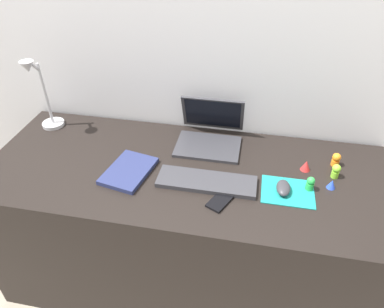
% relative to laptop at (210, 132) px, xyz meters
% --- Properties ---
extents(ground_plane, '(6.00, 6.00, 0.00)m').
position_rel_laptop_xyz_m(ground_plane, '(-0.07, -0.24, -0.79)').
color(ground_plane, gray).
extents(back_wall, '(2.98, 0.05, 1.51)m').
position_rel_laptop_xyz_m(back_wall, '(-0.07, 0.15, -0.04)').
color(back_wall, silver).
rests_on(back_wall, ground_plane).
extents(desk, '(1.78, 0.70, 0.74)m').
position_rel_laptop_xyz_m(desk, '(-0.07, -0.24, -0.42)').
color(desk, black).
rests_on(desk, ground_plane).
extents(laptop, '(0.30, 0.28, 0.20)m').
position_rel_laptop_xyz_m(laptop, '(0.00, 0.00, 0.00)').
color(laptop, '#333338').
rests_on(laptop, desk).
extents(keyboard, '(0.41, 0.13, 0.02)m').
position_rel_laptop_xyz_m(keyboard, '(0.03, -0.31, -0.04)').
color(keyboard, '#333338').
rests_on(keyboard, desk).
extents(mousepad, '(0.21, 0.17, 0.00)m').
position_rel_laptop_xyz_m(mousepad, '(0.36, -0.30, -0.05)').
color(mousepad, teal).
rests_on(mousepad, desk).
extents(mouse, '(0.06, 0.10, 0.03)m').
position_rel_laptop_xyz_m(mouse, '(0.34, -0.31, -0.03)').
color(mouse, '#333338').
rests_on(mouse, mousepad).
extents(cell_phone, '(0.11, 0.14, 0.01)m').
position_rel_laptop_xyz_m(cell_phone, '(0.11, -0.41, -0.05)').
color(cell_phone, black).
rests_on(cell_phone, desk).
extents(desk_lamp, '(0.11, 0.16, 0.38)m').
position_rel_laptop_xyz_m(desk_lamp, '(-0.82, -0.05, 0.13)').
color(desk_lamp, '#B7B7BC').
rests_on(desk_lamp, desk).
extents(notebook_pad, '(0.21, 0.27, 0.02)m').
position_rel_laptop_xyz_m(notebook_pad, '(-0.31, -0.31, -0.04)').
color(notebook_pad, navy).
rests_on(notebook_pad, desk).
extents(toy_figurine_blue, '(0.04, 0.04, 0.04)m').
position_rel_laptop_xyz_m(toy_figurine_blue, '(0.54, -0.24, -0.03)').
color(toy_figurine_blue, blue).
rests_on(toy_figurine_blue, desk).
extents(toy_figurine_red, '(0.04, 0.04, 0.05)m').
position_rel_laptop_xyz_m(toy_figurine_red, '(0.44, -0.14, -0.03)').
color(toy_figurine_red, red).
rests_on(toy_figurine_red, desk).
extents(toy_figurine_orange, '(0.04, 0.04, 0.06)m').
position_rel_laptop_xyz_m(toy_figurine_orange, '(0.57, -0.08, -0.02)').
color(toy_figurine_orange, orange).
rests_on(toy_figurine_orange, desk).
extents(toy_figurine_lime, '(0.04, 0.04, 0.06)m').
position_rel_laptop_xyz_m(toy_figurine_lime, '(0.56, -0.17, -0.02)').
color(toy_figurine_lime, '#8CDB33').
rests_on(toy_figurine_lime, desk).
extents(toy_figurine_green, '(0.03, 0.03, 0.06)m').
position_rel_laptop_xyz_m(toy_figurine_green, '(0.45, -0.27, -0.02)').
color(toy_figurine_green, green).
rests_on(toy_figurine_green, desk).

